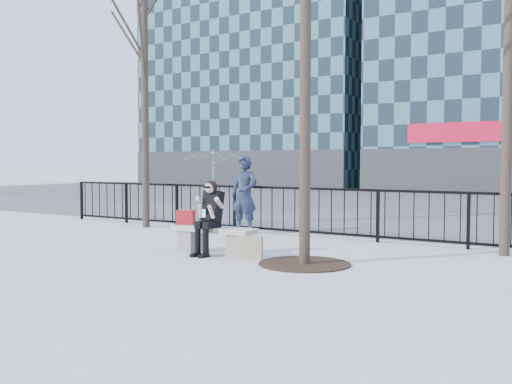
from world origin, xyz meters
The scene contains 12 objects.
ground centered at (0.00, 0.00, 0.00)m, with size 120.00×120.00×0.00m, color #A4A59F.
street_surface centered at (0.00, 15.00, 0.00)m, with size 60.00×23.00×0.01m, color #474747.
railing centered at (0.00, 3.00, 0.55)m, with size 14.00×0.06×1.10m.
building_left centered at (-15.00, 27.00, 11.30)m, with size 16.20×10.20×22.60m.
tree_left centered at (-4.00, 2.50, 4.86)m, with size 2.80×2.80×6.50m.
tree_grate centered at (1.90, -0.10, 0.01)m, with size 1.50×1.50×0.02m, color black.
bench_main centered at (0.00, 0.00, 0.30)m, with size 1.65×0.46×0.49m.
seated_woman centered at (0.00, -0.16, 0.67)m, with size 0.50×0.64×1.34m.
handbag centered at (-0.67, 0.02, 0.63)m, with size 0.33×0.16×0.27m, color maroon.
shopping_bag centered at (0.87, -0.14, 0.20)m, with size 0.42×0.16×0.40m, color #C1B189.
standing_man centered at (-1.12, 2.71, 0.91)m, with size 0.66×0.44×1.81m, color black.
vendor_umbrella centered at (-4.58, 6.11, 1.04)m, with size 2.27×2.31×2.08m, color #EBFB37.
Camera 1 is at (6.13, -8.29, 1.66)m, focal length 40.00 mm.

